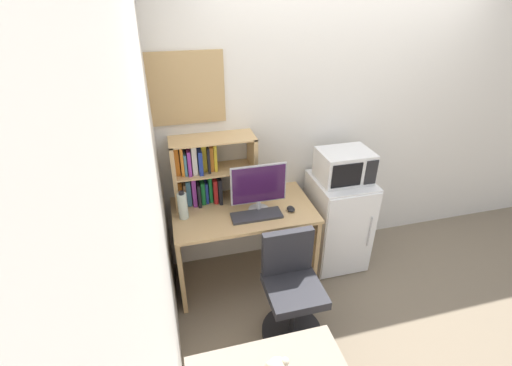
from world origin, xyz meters
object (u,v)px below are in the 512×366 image
hutch_bookshelf (204,171)px  desk_chair (291,292)px  water_bottle (183,206)px  mini_fridge (337,221)px  keyboard (257,215)px  microwave (344,166)px  computer_mouse (291,209)px  monitor (259,187)px  wall_corkboard (185,89)px

hutch_bookshelf → desk_chair: size_ratio=0.80×
water_bottle → desk_chair: size_ratio=0.28×
mini_fridge → keyboard: bearing=-168.2°
hutch_bookshelf → microwave: bearing=-8.4°
computer_mouse → mini_fridge: 0.65m
monitor → keyboard: (-0.04, -0.08, -0.22)m
mini_fridge → microwave: size_ratio=1.99×
computer_mouse → desk_chair: 0.66m
microwave → wall_corkboard: bearing=167.5°
computer_mouse → microwave: microwave is taller
hutch_bookshelf → computer_mouse: (0.65, -0.34, -0.27)m
keyboard → mini_fridge: 0.90m
desk_chair → hutch_bookshelf: bearing=120.2°
keyboard → water_bottle: bearing=166.8°
hutch_bookshelf → keyboard: size_ratio=1.67×
water_bottle → mini_fridge: water_bottle is taller
water_bottle → mini_fridge: (1.39, 0.04, -0.42)m
wall_corkboard → mini_fridge: bearing=-12.7°
monitor → desk_chair: (0.10, -0.59, -0.60)m
keyboard → desk_chair: size_ratio=0.48×
water_bottle → wall_corkboard: size_ratio=0.40×
hutch_bookshelf → monitor: size_ratio=1.50×
desk_chair → wall_corkboard: 1.73m
water_bottle → keyboard: bearing=-13.2°
monitor → microwave: 0.79m
microwave → mini_fridge: bearing=-90.2°
monitor → water_bottle: size_ratio=1.89×
monitor → microwave: monitor is taller
keyboard → water_bottle: (-0.57, 0.13, 0.10)m
keyboard → wall_corkboard: size_ratio=0.68×
desk_chair → water_bottle: bearing=137.9°
hutch_bookshelf → keyboard: (0.36, -0.35, -0.28)m
keyboard → computer_mouse: bearing=1.8°
wall_corkboard → desk_chair: bearing=-59.0°
hutch_bookshelf → computer_mouse: 0.78m
keyboard → mini_fridge: (0.83, 0.17, -0.32)m
hutch_bookshelf → water_bottle: hutch_bookshelf is taller
hutch_bookshelf → water_bottle: bearing=-133.4°
hutch_bookshelf → keyboard: bearing=-44.3°
monitor → computer_mouse: monitor is taller
hutch_bookshelf → water_bottle: (-0.21, -0.22, -0.17)m
computer_mouse → water_bottle: water_bottle is taller
desk_chair → microwave: bearing=44.5°
computer_mouse → mini_fridge: mini_fridge is taller
mini_fridge → microwave: (0.00, 0.00, 0.58)m
keyboard → wall_corkboard: wall_corkboard is taller
desk_chair → mini_fridge: bearing=44.4°
computer_mouse → desk_chair: bearing=-107.0°
keyboard → computer_mouse: (0.29, 0.01, 0.01)m
monitor → computer_mouse: 0.34m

